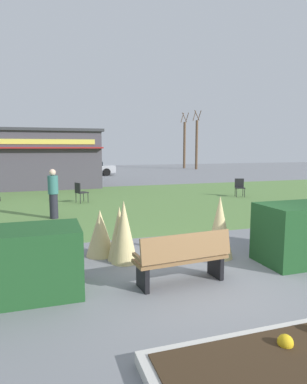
{
  "coord_description": "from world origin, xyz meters",
  "views": [
    {
      "loc": [
        -2.86,
        -5.34,
        2.41
      ],
      "look_at": [
        -0.25,
        2.69,
        1.28
      ],
      "focal_mm": 31.4,
      "sensor_mm": 36.0,
      "label": 1
    }
  ],
  "objects_px": {
    "cafe_chair_west": "(240,186)",
    "tree_right_bg": "(184,144)",
    "parked_car_center_slot": "(90,168)",
    "tree_left_bg": "(197,143)",
    "food_kiosk": "(31,158)",
    "park_bench": "(183,258)",
    "person_strolling": "(53,194)",
    "parked_car_west_slot": "(28,169)",
    "cafe_chair_east": "(80,191)"
  },
  "relations": [
    {
      "from": "tree_right_bg",
      "to": "cafe_chair_east",
      "type": "bearing_deg",
      "value": -123.3
    },
    {
      "from": "park_bench",
      "to": "parked_car_center_slot",
      "type": "height_order",
      "value": "parked_car_center_slot"
    },
    {
      "from": "tree_left_bg",
      "to": "food_kiosk",
      "type": "bearing_deg",
      "value": -144.03
    },
    {
      "from": "park_bench",
      "to": "food_kiosk",
      "type": "bearing_deg",
      "value": 100.34
    },
    {
      "from": "parked_car_center_slot",
      "to": "tree_right_bg",
      "type": "xyz_separation_m",
      "value": [
        11.84,
        6.9,
        2.18
      ]
    },
    {
      "from": "food_kiosk",
      "to": "parked_car_west_slot",
      "type": "xyz_separation_m",
      "value": [
        -0.53,
        7.63,
        -1.11
      ]
    },
    {
      "from": "person_strolling",
      "to": "parked_car_west_slot",
      "type": "height_order",
      "value": "person_strolling"
    },
    {
      "from": "food_kiosk",
      "to": "parked_car_center_slot",
      "type": "bearing_deg",
      "value": 59.34
    },
    {
      "from": "cafe_chair_east",
      "to": "tree_left_bg",
      "type": "bearing_deg",
      "value": 52.77
    },
    {
      "from": "park_bench",
      "to": "tree_right_bg",
      "type": "height_order",
      "value": "tree_right_bg"
    },
    {
      "from": "park_bench",
      "to": "cafe_chair_west",
      "type": "bearing_deg",
      "value": 52.8
    },
    {
      "from": "park_bench",
      "to": "tree_right_bg",
      "type": "distance_m",
      "value": 33.9
    },
    {
      "from": "park_bench",
      "to": "cafe_chair_east",
      "type": "distance_m",
      "value": 9.56
    },
    {
      "from": "tree_right_bg",
      "to": "parked_car_center_slot",
      "type": "bearing_deg",
      "value": -149.76
    },
    {
      "from": "food_kiosk",
      "to": "person_strolling",
      "type": "relative_size",
      "value": 4.88
    },
    {
      "from": "parked_car_center_slot",
      "to": "tree_right_bg",
      "type": "distance_m",
      "value": 13.87
    },
    {
      "from": "person_strolling",
      "to": "parked_car_center_slot",
      "type": "bearing_deg",
      "value": -162.33
    },
    {
      "from": "cafe_chair_east",
      "to": "tree_left_bg",
      "type": "distance_m",
      "value": 24.26
    },
    {
      "from": "cafe_chair_west",
      "to": "parked_car_center_slot",
      "type": "height_order",
      "value": "parked_car_center_slot"
    },
    {
      "from": "food_kiosk",
      "to": "tree_right_bg",
      "type": "xyz_separation_m",
      "value": [
        16.36,
        14.53,
        1.08
      ]
    },
    {
      "from": "person_strolling",
      "to": "parked_car_west_slot",
      "type": "distance_m",
      "value": 17.76
    },
    {
      "from": "cafe_chair_west",
      "to": "person_strolling",
      "type": "height_order",
      "value": "person_strolling"
    },
    {
      "from": "cafe_chair_east",
      "to": "food_kiosk",
      "type": "bearing_deg",
      "value": 107.38
    },
    {
      "from": "park_bench",
      "to": "tree_left_bg",
      "type": "relative_size",
      "value": 0.27
    },
    {
      "from": "park_bench",
      "to": "tree_left_bg",
      "type": "bearing_deg",
      "value": 64.38
    },
    {
      "from": "cafe_chair_east",
      "to": "parked_car_west_slot",
      "type": "height_order",
      "value": "parked_car_west_slot"
    },
    {
      "from": "park_bench",
      "to": "food_kiosk",
      "type": "xyz_separation_m",
      "value": [
        -3.02,
        16.55,
        1.27
      ]
    },
    {
      "from": "park_bench",
      "to": "person_strolling",
      "type": "xyz_separation_m",
      "value": [
        -2.0,
        6.49,
        0.38
      ]
    },
    {
      "from": "park_bench",
      "to": "parked_car_west_slot",
      "type": "xyz_separation_m",
      "value": [
        -3.55,
        24.18,
        0.16
      ]
    },
    {
      "from": "cafe_chair_east",
      "to": "parked_car_center_slot",
      "type": "relative_size",
      "value": 0.21
    },
    {
      "from": "park_bench",
      "to": "tree_right_bg",
      "type": "bearing_deg",
      "value": 66.78
    },
    {
      "from": "food_kiosk",
      "to": "cafe_chair_west",
      "type": "relative_size",
      "value": 9.27
    },
    {
      "from": "cafe_chair_west",
      "to": "tree_left_bg",
      "type": "height_order",
      "value": "tree_left_bg"
    },
    {
      "from": "cafe_chair_west",
      "to": "parked_car_west_slot",
      "type": "distance_m",
      "value": 18.39
    },
    {
      "from": "cafe_chair_west",
      "to": "person_strolling",
      "type": "xyz_separation_m",
      "value": [
        -8.84,
        -2.52,
        0.33
      ]
    },
    {
      "from": "tree_left_bg",
      "to": "cafe_chair_east",
      "type": "bearing_deg",
      "value": -127.23
    },
    {
      "from": "cafe_chair_west",
      "to": "tree_right_bg",
      "type": "bearing_deg",
      "value": 73.6
    },
    {
      "from": "park_bench",
      "to": "parked_car_west_slot",
      "type": "relative_size",
      "value": 0.41
    },
    {
      "from": "person_strolling",
      "to": "tree_left_bg",
      "type": "height_order",
      "value": "tree_left_bg"
    },
    {
      "from": "cafe_chair_east",
      "to": "tree_right_bg",
      "type": "bearing_deg",
      "value": 56.7
    },
    {
      "from": "cafe_chair_west",
      "to": "tree_right_bg",
      "type": "relative_size",
      "value": 0.14
    },
    {
      "from": "food_kiosk",
      "to": "parked_car_center_slot",
      "type": "xyz_separation_m",
      "value": [
        4.52,
        7.63,
        -1.11
      ]
    },
    {
      "from": "park_bench",
      "to": "parked_car_center_slot",
      "type": "bearing_deg",
      "value": 86.45
    },
    {
      "from": "food_kiosk",
      "to": "cafe_chair_east",
      "type": "height_order",
      "value": "food_kiosk"
    },
    {
      "from": "parked_car_center_slot",
      "to": "tree_left_bg",
      "type": "height_order",
      "value": "tree_left_bg"
    },
    {
      "from": "cafe_chair_west",
      "to": "parked_car_west_slot",
      "type": "height_order",
      "value": "parked_car_west_slot"
    },
    {
      "from": "parked_car_center_slot",
      "to": "tree_right_bg",
      "type": "relative_size",
      "value": 0.67
    },
    {
      "from": "parked_car_west_slot",
      "to": "parked_car_center_slot",
      "type": "distance_m",
      "value": 5.05
    },
    {
      "from": "tree_right_bg",
      "to": "tree_left_bg",
      "type": "bearing_deg",
      "value": -78.96
    },
    {
      "from": "cafe_chair_west",
      "to": "park_bench",
      "type": "bearing_deg",
      "value": -127.2
    }
  ]
}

